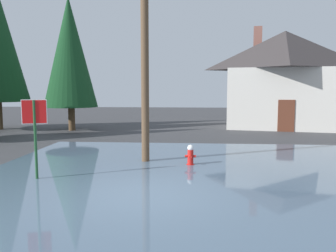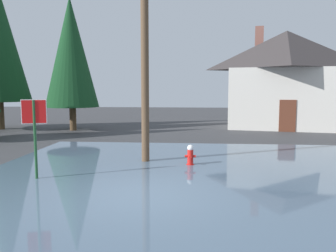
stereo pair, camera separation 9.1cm
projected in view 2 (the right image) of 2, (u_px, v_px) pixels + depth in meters
name	position (u px, v px, depth m)	size (l,w,h in m)	color
ground_plane	(140.00, 200.00, 8.57)	(80.00, 80.00, 0.10)	#38383A
flood_puddle	(201.00, 173.00, 10.91)	(13.88, 11.33, 0.08)	#4C6075
lane_stop_bar	(157.00, 234.00, 6.44)	(3.59, 0.30, 0.01)	silver
stop_sign_near	(34.00, 123.00, 9.95)	(0.69, 0.21, 2.41)	#1E4C28
fire_hydrant	(190.00, 156.00, 11.92)	(0.39, 0.33, 0.78)	red
utility_pole	(145.00, 19.00, 12.00)	(1.60, 0.28, 9.87)	brown
house	(285.00, 78.00, 23.85)	(8.87, 7.39, 7.16)	beige
pine_tree_tall_left	(71.00, 52.00, 21.72)	(3.38, 3.38, 8.45)	#4C3823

